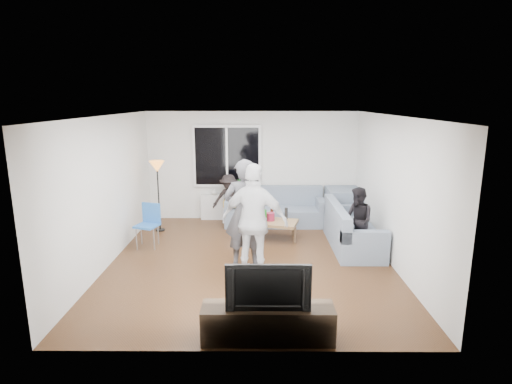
{
  "coord_description": "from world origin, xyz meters",
  "views": [
    {
      "loc": [
        0.14,
        -7.01,
        2.87
      ],
      "look_at": [
        0.1,
        0.6,
        1.15
      ],
      "focal_mm": 28.86,
      "sensor_mm": 36.0,
      "label": 1
    }
  ],
  "objects_px": {
    "player_right": "(255,221)",
    "spectator_back": "(229,199)",
    "tv_console": "(268,323)",
    "coffee_table": "(270,230)",
    "sofa_back_section": "(275,207)",
    "sofa_right_section": "(353,226)",
    "floor_lamp": "(159,197)",
    "spectator_right": "(358,221)",
    "player_left": "(244,214)",
    "side_chair": "(147,226)",
    "television": "(268,284)"
  },
  "relations": [
    {
      "from": "player_left",
      "to": "television",
      "type": "bearing_deg",
      "value": 96.94
    },
    {
      "from": "sofa_right_section",
      "to": "coffee_table",
      "type": "height_order",
      "value": "sofa_right_section"
    },
    {
      "from": "coffee_table",
      "to": "player_left",
      "type": "relative_size",
      "value": 0.58
    },
    {
      "from": "sofa_back_section",
      "to": "television",
      "type": "xyz_separation_m",
      "value": [
        -0.27,
        -4.77,
        0.3
      ]
    },
    {
      "from": "sofa_back_section",
      "to": "player_right",
      "type": "bearing_deg",
      "value": -98.7
    },
    {
      "from": "sofa_right_section",
      "to": "television",
      "type": "distance_m",
      "value": 3.72
    },
    {
      "from": "sofa_back_section",
      "to": "player_left",
      "type": "height_order",
      "value": "player_left"
    },
    {
      "from": "sofa_back_section",
      "to": "player_left",
      "type": "distance_m",
      "value": 2.6
    },
    {
      "from": "player_right",
      "to": "spectator_back",
      "type": "height_order",
      "value": "player_right"
    },
    {
      "from": "sofa_back_section",
      "to": "tv_console",
      "type": "xyz_separation_m",
      "value": [
        -0.27,
        -4.77,
        -0.2
      ]
    },
    {
      "from": "spectator_right",
      "to": "tv_console",
      "type": "distance_m",
      "value": 3.44
    },
    {
      "from": "player_left",
      "to": "sofa_right_section",
      "type": "bearing_deg",
      "value": -157.65
    },
    {
      "from": "player_left",
      "to": "tv_console",
      "type": "bearing_deg",
      "value": 96.94
    },
    {
      "from": "floor_lamp",
      "to": "side_chair",
      "type": "bearing_deg",
      "value": -90.0
    },
    {
      "from": "player_right",
      "to": "spectator_back",
      "type": "xyz_separation_m",
      "value": [
        -0.63,
        2.93,
        -0.35
      ]
    },
    {
      "from": "television",
      "to": "player_right",
      "type": "bearing_deg",
      "value": 95.41
    },
    {
      "from": "side_chair",
      "to": "television",
      "type": "bearing_deg",
      "value": -35.98
    },
    {
      "from": "sofa_right_section",
      "to": "coffee_table",
      "type": "distance_m",
      "value": 1.7
    },
    {
      "from": "player_left",
      "to": "player_right",
      "type": "height_order",
      "value": "player_left"
    },
    {
      "from": "spectator_back",
      "to": "television",
      "type": "height_order",
      "value": "spectator_back"
    },
    {
      "from": "television",
      "to": "tv_console",
      "type": "bearing_deg",
      "value": 0.0
    },
    {
      "from": "player_right",
      "to": "television",
      "type": "relative_size",
      "value": 1.88
    },
    {
      "from": "floor_lamp",
      "to": "spectator_right",
      "type": "height_order",
      "value": "floor_lamp"
    },
    {
      "from": "side_chair",
      "to": "sofa_back_section",
      "type": "bearing_deg",
      "value": 49.41
    },
    {
      "from": "spectator_back",
      "to": "spectator_right",
      "type": "bearing_deg",
      "value": -32.21
    },
    {
      "from": "sofa_right_section",
      "to": "sofa_back_section",
      "type": "bearing_deg",
      "value": 44.67
    },
    {
      "from": "player_right",
      "to": "tv_console",
      "type": "xyz_separation_m",
      "value": [
        0.18,
        -1.87,
        -0.72
      ]
    },
    {
      "from": "coffee_table",
      "to": "spectator_back",
      "type": "relative_size",
      "value": 0.93
    },
    {
      "from": "sofa_back_section",
      "to": "player_left",
      "type": "relative_size",
      "value": 1.21
    },
    {
      "from": "spectator_right",
      "to": "coffee_table",
      "type": "bearing_deg",
      "value": -132.72
    },
    {
      "from": "coffee_table",
      "to": "side_chair",
      "type": "xyz_separation_m",
      "value": [
        -2.44,
        -0.48,
        0.23
      ]
    },
    {
      "from": "sofa_back_section",
      "to": "spectator_back",
      "type": "relative_size",
      "value": 1.95
    },
    {
      "from": "floor_lamp",
      "to": "spectator_right",
      "type": "xyz_separation_m",
      "value": [
        4.07,
        -1.34,
        -0.15
      ]
    },
    {
      "from": "sofa_back_section",
      "to": "sofa_right_section",
      "type": "bearing_deg",
      "value": -45.33
    },
    {
      "from": "television",
      "to": "spectator_back",
      "type": "bearing_deg",
      "value": 99.49
    },
    {
      "from": "floor_lamp",
      "to": "spectator_right",
      "type": "bearing_deg",
      "value": -18.19
    },
    {
      "from": "tv_console",
      "to": "sofa_right_section",
      "type": "bearing_deg",
      "value": 61.64
    },
    {
      "from": "floor_lamp",
      "to": "sofa_back_section",
      "type": "bearing_deg",
      "value": 11.19
    },
    {
      "from": "player_right",
      "to": "television",
      "type": "height_order",
      "value": "player_right"
    },
    {
      "from": "tv_console",
      "to": "coffee_table",
      "type": "bearing_deg",
      "value": 87.95
    },
    {
      "from": "player_right",
      "to": "spectator_right",
      "type": "distance_m",
      "value": 2.23
    },
    {
      "from": "side_chair",
      "to": "tv_console",
      "type": "relative_size",
      "value": 0.54
    },
    {
      "from": "spectator_right",
      "to": "spectator_back",
      "type": "xyz_separation_m",
      "value": [
        -2.56,
        1.88,
        -0.05
      ]
    },
    {
      "from": "player_left",
      "to": "spectator_back",
      "type": "xyz_separation_m",
      "value": [
        -0.44,
        2.49,
        -0.36
      ]
    },
    {
      "from": "sofa_right_section",
      "to": "side_chair",
      "type": "xyz_separation_m",
      "value": [
        -4.07,
        -0.04,
        0.01
      ]
    },
    {
      "from": "tv_console",
      "to": "television",
      "type": "bearing_deg",
      "value": 180.0
    },
    {
      "from": "sofa_right_section",
      "to": "coffee_table",
      "type": "bearing_deg",
      "value": 74.79
    },
    {
      "from": "player_left",
      "to": "spectator_right",
      "type": "relative_size",
      "value": 1.49
    },
    {
      "from": "coffee_table",
      "to": "floor_lamp",
      "type": "distance_m",
      "value": 2.57
    },
    {
      "from": "player_left",
      "to": "spectator_right",
      "type": "xyz_separation_m",
      "value": [
        2.12,
        0.62,
        -0.31
      ]
    }
  ]
}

